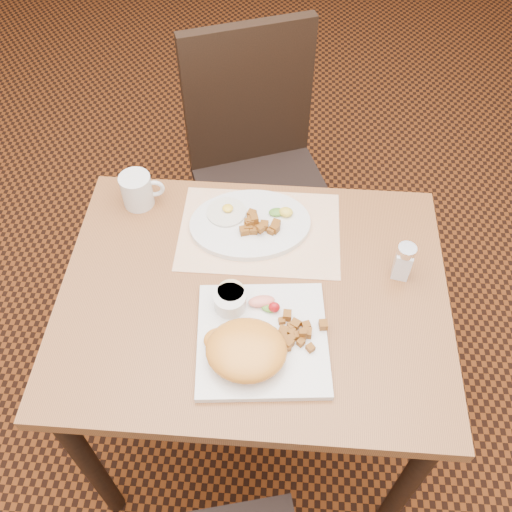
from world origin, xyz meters
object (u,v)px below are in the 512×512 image
object	(u,v)px
plate_square	(262,339)
salt_shaker	(403,261)
table	(254,317)
plate_oval	(250,224)
chair_far	(258,162)
coffee_mug	(138,190)

from	to	relation	value
plate_square	salt_shaker	bearing A→B (deg)	33.11
table	plate_square	world-z (taller)	plate_square
plate_oval	salt_shaker	distance (m)	0.39
plate_square	salt_shaker	xyz separation A→B (m)	(0.31, 0.20, 0.04)
plate_oval	salt_shaker	xyz separation A→B (m)	(0.36, -0.12, 0.04)
chair_far	plate_square	size ratio (longest dim) A/B	3.46
plate_square	chair_far	bearing A→B (deg)	94.60
plate_square	coffee_mug	bearing A→B (deg)	131.59
coffee_mug	plate_oval	bearing A→B (deg)	-12.26
chair_far	plate_oval	xyz separation A→B (m)	(0.01, -0.47, 0.22)
salt_shaker	coffee_mug	world-z (taller)	salt_shaker
table	salt_shaker	xyz separation A→B (m)	(0.34, 0.07, 0.16)
plate_square	plate_oval	size ratio (longest dim) A/B	0.92
plate_oval	coffee_mug	size ratio (longest dim) A/B	2.72
plate_square	plate_oval	distance (m)	0.33
plate_oval	salt_shaker	bearing A→B (deg)	-18.62
table	plate_oval	distance (m)	0.23
chair_far	plate_oval	world-z (taller)	chair_far
chair_far	coffee_mug	distance (m)	0.55
table	plate_oval	xyz separation A→B (m)	(-0.02, 0.20, 0.12)
plate_square	coffee_mug	world-z (taller)	coffee_mug
table	salt_shaker	world-z (taller)	salt_shaker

